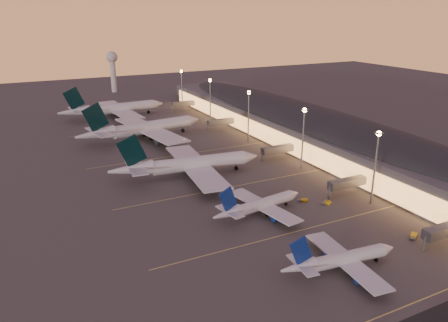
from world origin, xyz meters
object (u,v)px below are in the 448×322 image
(airliner_narrow_north, at_px, (259,205))
(baggage_tug_d, at_px, (327,203))
(baggage_tug_c, at_px, (303,200))
(airliner_narrow_south, at_px, (340,260))
(radar_tower, at_px, (112,65))
(airliner_wide_far, at_px, (113,109))
(airliner_wide_near, at_px, (187,165))
(baggage_tug_b, at_px, (413,236))
(airliner_wide_mid, at_px, (142,129))

(airliner_narrow_north, bearing_deg, baggage_tug_d, -17.08)
(baggage_tug_c, bearing_deg, airliner_narrow_north, -148.44)
(airliner_narrow_north, relative_size, baggage_tug_d, 9.91)
(airliner_narrow_south, bearing_deg, baggage_tug_c, 71.66)
(airliner_narrow_south, height_order, radar_tower, radar_tower)
(airliner_narrow_north, bearing_deg, airliner_wide_far, 85.07)
(airliner_wide_near, relative_size, baggage_tug_b, 15.38)
(radar_tower, bearing_deg, baggage_tug_c, -88.55)
(airliner_wide_near, height_order, baggage_tug_b, airliner_wide_near)
(radar_tower, bearing_deg, airliner_wide_near, -95.67)
(airliner_wide_far, xyz_separation_m, baggage_tug_d, (34.26, -162.22, -4.97))
(airliner_narrow_north, relative_size, baggage_tug_b, 8.82)
(baggage_tug_b, bearing_deg, airliner_narrow_north, 102.52)
(radar_tower, height_order, baggage_tug_b, radar_tower)
(baggage_tug_c, bearing_deg, airliner_wide_far, 126.74)
(baggage_tug_d, bearing_deg, airliner_wide_mid, 112.69)
(baggage_tug_b, bearing_deg, airliner_narrow_south, 154.88)
(airliner_wide_near, distance_m, baggage_tug_b, 86.33)
(baggage_tug_b, bearing_deg, radar_tower, 62.67)
(airliner_wide_near, height_order, radar_tower, radar_tower)
(airliner_narrow_south, xyz_separation_m, airliner_wide_far, (-10.92, 195.52, 2.35))
(airliner_wide_far, xyz_separation_m, baggage_tug_c, (28.63, -156.61, -5.01))
(airliner_wide_near, bearing_deg, airliner_wide_mid, 96.14)
(airliner_wide_mid, relative_size, baggage_tug_d, 19.36)
(airliner_narrow_south, distance_m, airliner_wide_mid, 140.39)
(airliner_narrow_south, relative_size, airliner_wide_mid, 0.49)
(airliner_wide_mid, bearing_deg, baggage_tug_c, -83.95)
(radar_tower, bearing_deg, baggage_tug_d, -87.31)
(airliner_wide_near, bearing_deg, airliner_narrow_south, -77.27)
(airliner_narrow_north, xyz_separation_m, baggage_tug_c, (19.35, 1.76, -2.82))
(airliner_narrow_south, height_order, airliner_wide_far, airliner_wide_far)
(baggage_tug_b, bearing_deg, airliner_wide_near, 86.37)
(airliner_narrow_south, distance_m, airliner_narrow_north, 37.20)
(baggage_tug_b, bearing_deg, airliner_wide_mid, 75.03)
(airliner_narrow_north, xyz_separation_m, airliner_wide_near, (-7.53, 42.54, 1.80))
(airliner_narrow_north, bearing_deg, baggage_tug_c, -3.11)
(airliner_wide_mid, bearing_deg, airliner_narrow_south, -95.09)
(airliner_narrow_south, height_order, baggage_tug_c, airliner_narrow_south)
(baggage_tug_b, bearing_deg, airliner_wide_far, 71.00)
(airliner_narrow_north, distance_m, baggage_tug_d, 25.43)
(airliner_wide_mid, bearing_deg, airliner_narrow_north, -94.65)
(airliner_narrow_north, height_order, baggage_tug_b, airliner_narrow_north)
(airliner_wide_mid, distance_m, radar_tower, 149.19)
(airliner_wide_near, relative_size, baggage_tug_d, 17.27)
(airliner_narrow_north, xyz_separation_m, baggage_tug_b, (32.43, -33.86, -2.74))
(airliner_wide_mid, relative_size, baggage_tug_b, 17.25)
(radar_tower, xyz_separation_m, baggage_tug_d, (11.92, -253.65, -21.41))
(radar_tower, relative_size, baggage_tug_d, 9.14)
(airliner_narrow_north, relative_size, baggage_tug_c, 10.33)
(radar_tower, xyz_separation_m, baggage_tug_b, (19.38, -283.65, -21.36))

